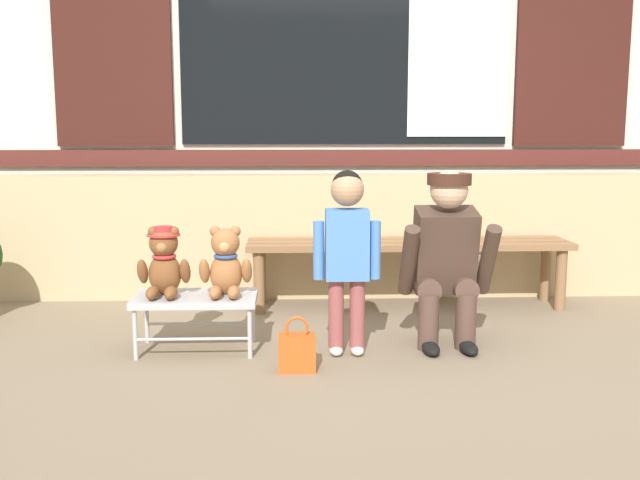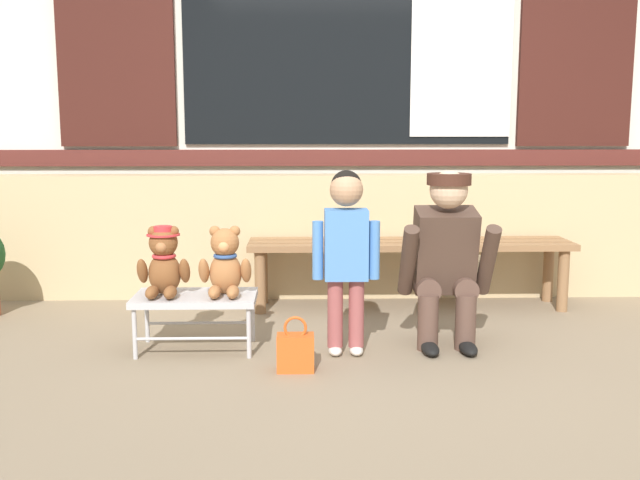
# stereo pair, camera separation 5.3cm
# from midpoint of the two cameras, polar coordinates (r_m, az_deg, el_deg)

# --- Properties ---
(ground_plane) EXTENTS (60.00, 60.00, 0.00)m
(ground_plane) POSITION_cam_midpoint_polar(r_m,az_deg,el_deg) (3.79, 3.59, -9.18)
(ground_plane) COLOR #84725B
(brick_low_wall) EXTENTS (6.95, 0.25, 0.85)m
(brick_low_wall) POSITION_cam_midpoint_polar(r_m,az_deg,el_deg) (5.08, 1.99, 0.37)
(brick_low_wall) COLOR tan
(brick_low_wall) RESTS_ON ground
(shop_facade) EXTENTS (7.09, 0.26, 3.55)m
(shop_facade) POSITION_cam_midpoint_polar(r_m,az_deg,el_deg) (5.57, 1.69, 15.10)
(shop_facade) COLOR silver
(shop_facade) RESTS_ON ground
(wooden_bench_long) EXTENTS (2.10, 0.40, 0.44)m
(wooden_bench_long) POSITION_cam_midpoint_polar(r_m,az_deg,el_deg) (4.77, 6.63, -0.86)
(wooden_bench_long) COLOR #8E6642
(wooden_bench_long) RESTS_ON ground
(small_display_bench) EXTENTS (0.64, 0.36, 0.30)m
(small_display_bench) POSITION_cam_midpoint_polar(r_m,az_deg,el_deg) (3.88, -10.13, -4.76)
(small_display_bench) COLOR #BCBCC1
(small_display_bench) RESTS_ON ground
(teddy_bear_with_hat) EXTENTS (0.28, 0.27, 0.36)m
(teddy_bear_with_hat) POSITION_cam_midpoint_polar(r_m,az_deg,el_deg) (3.87, -12.56, -1.77)
(teddy_bear_with_hat) COLOR brown
(teddy_bear_with_hat) RESTS_ON small_display_bench
(teddy_bear_plain) EXTENTS (0.28, 0.26, 0.36)m
(teddy_bear_plain) POSITION_cam_midpoint_polar(r_m,az_deg,el_deg) (3.83, -7.83, -1.89)
(teddy_bear_plain) COLOR #A86B3D
(teddy_bear_plain) RESTS_ON small_display_bench
(child_standing) EXTENTS (0.35, 0.18, 0.96)m
(child_standing) POSITION_cam_midpoint_polar(r_m,az_deg,el_deg) (3.70, 1.72, -0.16)
(child_standing) COLOR #994C4C
(child_standing) RESTS_ON ground
(adult_crouching) EXTENTS (0.50, 0.49, 0.95)m
(adult_crouching) POSITION_cam_midpoint_polar(r_m,az_deg,el_deg) (3.94, 9.59, -1.39)
(adult_crouching) COLOR brown
(adult_crouching) RESTS_ON ground
(handbag_on_ground) EXTENTS (0.18, 0.11, 0.27)m
(handbag_on_ground) POSITION_cam_midpoint_polar(r_m,az_deg,el_deg) (3.55, -2.25, -8.76)
(handbag_on_ground) COLOR #DB561E
(handbag_on_ground) RESTS_ON ground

